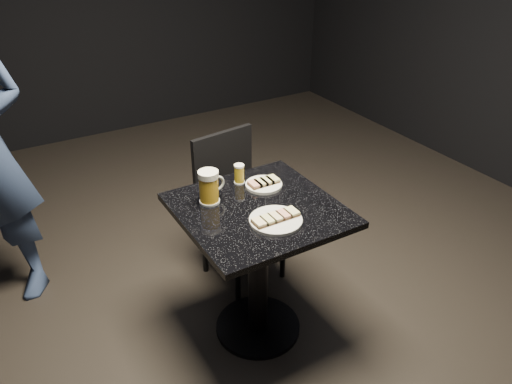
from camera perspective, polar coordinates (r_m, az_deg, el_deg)
floor at (r=2.73m, az=0.22°, el=-15.26°), size 6.00×6.00×0.00m
plate_large at (r=2.16m, az=2.26°, el=-3.25°), size 0.23×0.23×0.01m
plate_small at (r=2.43m, az=0.89°, el=0.83°), size 0.18×0.18×0.01m
table at (r=2.40m, az=0.24°, el=-6.68°), size 0.70×0.70×0.75m
beer_mug at (r=2.27m, az=-5.36°, el=0.61°), size 0.14×0.10×0.16m
beer_tumbler at (r=2.44m, az=-1.93°, el=2.09°), size 0.05×0.05×0.10m
chair at (r=2.82m, az=-2.35°, el=-0.72°), size 0.44×0.44×0.86m
canapes_on_plate_large at (r=2.15m, az=2.27°, el=-2.89°), size 0.21×0.07×0.02m
canapes_on_plate_small at (r=2.42m, az=0.89°, el=1.17°), size 0.15×0.07×0.02m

